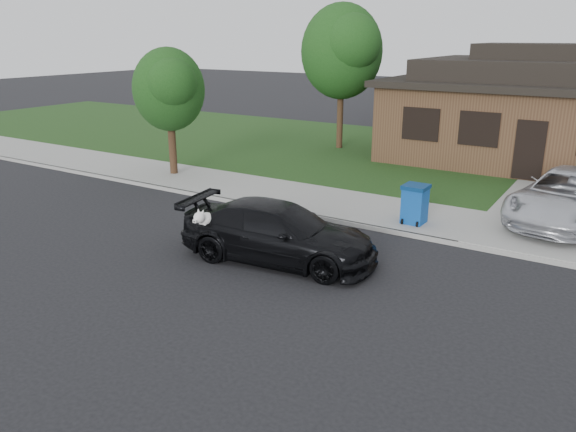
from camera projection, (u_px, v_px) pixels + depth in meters
The scene contains 10 objects.
ground at pixel (257, 261), 13.28m from camera, with size 120.00×120.00×0.00m, color black.
sidewalk at pixel (351, 206), 17.30m from camera, with size 60.00×3.00×0.12m, color gray.
curb at pixel (327, 219), 16.09m from camera, with size 60.00×0.12×0.12m, color gray.
lawn at pixel (434, 160), 23.74m from camera, with size 60.00×13.00×0.13m, color #193814.
sedan at pixel (278, 232), 13.15m from camera, with size 4.93×2.55×1.37m.
minivan at pixel (570, 197), 15.43m from camera, with size 2.37×5.13×1.43m, color silver.
recycling_bin at pixel (415, 204), 15.46m from camera, with size 0.67×0.71×1.08m.
house at pixel (550, 112), 22.69m from camera, with size 12.60×8.60×4.65m.
tree_0 at pixel (344, 50), 24.48m from camera, with size 3.78×3.60×6.34m.
tree_2 at pixel (169, 88), 20.13m from camera, with size 2.73×2.60×4.59m.
Camera 1 is at (7.16, -10.04, 5.10)m, focal length 35.00 mm.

